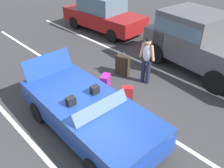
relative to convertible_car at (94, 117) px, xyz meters
name	(u,v)px	position (x,y,z in m)	size (l,w,h in m)	color
ground_plane	(90,130)	(-0.20, 0.01, -0.59)	(80.00, 80.00, 0.00)	#333335
lot_line_near	(45,158)	(-0.20, -1.38, -0.59)	(18.00, 0.12, 0.01)	silver
lot_line_mid	(124,109)	(-0.20, 1.32, -0.59)	(18.00, 0.12, 0.01)	silver
lot_line_far	(174,77)	(-0.20, 4.02, -0.59)	(18.00, 0.12, 0.01)	silver
convertible_car	(94,117)	(0.00, 0.00, 0.00)	(4.21, 1.95, 1.53)	navy
suitcase_large_black	(123,65)	(-1.67, 2.78, -0.22)	(0.49, 0.31, 1.00)	#2D2319
suitcase_medium_bright	(106,84)	(-1.27, 1.56, -0.28)	(0.41, 0.47, 0.62)	#991E8C
suitcase_small_carryon	(127,94)	(-0.43, 1.72, -0.34)	(0.39, 0.37, 0.50)	red
traveler_person	(147,59)	(-0.74, 2.96, 0.34)	(0.61, 0.26, 1.65)	#1E2338
parked_pickup_truck_near	(201,42)	(0.00, 5.19, 0.51)	(5.19, 2.53, 2.10)	#4C4C51
parked_sedan_far	(103,14)	(-5.61, 5.36, 0.30)	(4.60, 2.08, 1.82)	maroon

